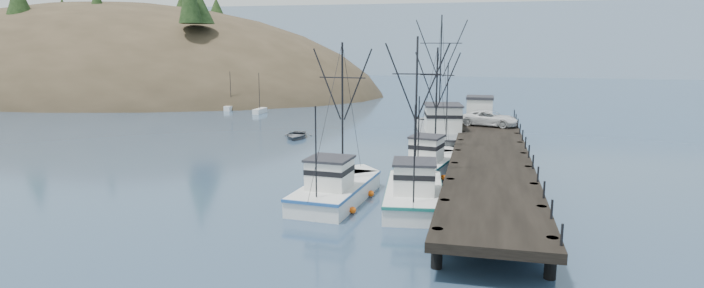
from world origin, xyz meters
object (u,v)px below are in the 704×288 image
object	(u,v)px
trawler_mid	(338,188)
trawler_far	(431,162)
pickup_truck	(490,118)
motorboat	(296,138)
work_vessel	(440,133)
pier	(490,155)
pier_shed	(480,108)
trawler_near	(414,192)

from	to	relation	value
trawler_mid	trawler_far	size ratio (longest dim) A/B	1.05
pickup_truck	motorboat	bearing A→B (deg)	108.29
trawler_far	pickup_truck	distance (m)	15.02
trawler_far	work_vessel	distance (m)	12.82
work_vessel	pickup_truck	distance (m)	5.50
pier	pier_shed	size ratio (longest dim) A/B	13.75
trawler_far	work_vessel	xyz separation A→B (m)	(-0.30, 12.81, 0.41)
pier	trawler_near	world-z (taller)	trawler_near
pier_shed	pickup_truck	bearing A→B (deg)	-73.03
trawler_mid	work_vessel	xyz separation A→B (m)	(5.20, 22.74, 0.41)
trawler_near	motorboat	distance (m)	27.98
trawler_mid	pickup_truck	world-z (taller)	trawler_mid
pier	trawler_far	size ratio (longest dim) A/B	4.12
trawler_near	work_vessel	distance (m)	22.44
trawler_near	pier_shed	world-z (taller)	trawler_near
trawler_near	work_vessel	world-z (taller)	work_vessel
trawler_near	trawler_far	xyz separation A→B (m)	(0.24, 9.63, 0.00)
pickup_truck	motorboat	xyz separation A→B (m)	(-21.41, -1.04, -2.81)
pier_shed	work_vessel	bearing A→B (deg)	-128.26
trawler_near	trawler_mid	world-z (taller)	trawler_near
trawler_far	pickup_truck	world-z (taller)	trawler_far
pier	trawler_near	distance (m)	10.75
pier	trawler_near	bearing A→B (deg)	-117.87
trawler_far	pier_shed	world-z (taller)	trawler_far
pier	pickup_truck	distance (m)	14.30
trawler_far	motorboat	size ratio (longest dim) A/B	2.25
pier_shed	pickup_truck	distance (m)	3.97
pier	motorboat	bearing A→B (deg)	148.28
trawler_far	work_vessel	world-z (taller)	work_vessel
pier	motorboat	xyz separation A→B (m)	(-21.38, 13.21, -1.69)
motorboat	pier_shed	bearing A→B (deg)	4.56
trawler_mid	trawler_far	xyz separation A→B (m)	(5.50, 9.93, 0.00)
pickup_truck	pier	bearing A→B (deg)	-164.63
pier_shed	pickup_truck	world-z (taller)	pier_shed
trawler_near	trawler_mid	bearing A→B (deg)	-176.72
work_vessel	pier_shed	bearing A→B (deg)	51.74
trawler_mid	motorboat	xyz separation A→B (m)	(-11.10, 22.99, -0.82)
trawler_mid	pier_shed	bearing A→B (deg)	71.74
pickup_truck	motorboat	size ratio (longest dim) A/B	1.23
pier	trawler_mid	size ratio (longest dim) A/B	3.91
motorboat	pier	bearing A→B (deg)	-40.45
trawler_far	pickup_truck	xyz separation A→B (m)	(4.81, 14.09, 1.99)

